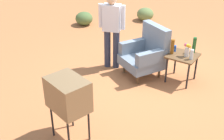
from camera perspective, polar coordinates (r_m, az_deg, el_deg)
ground_plane at (r=6.18m, az=6.86°, el=-1.29°), size 60.00×60.00×0.00m
armchair at (r=6.06m, az=6.78°, el=3.40°), size 1.03×1.04×1.06m
side_table at (r=5.93m, az=13.72°, el=2.15°), size 0.56×0.56×0.58m
tv_on_stand at (r=4.16m, az=-8.64°, el=-4.85°), size 0.69×0.58×1.03m
person_standing at (r=6.16m, az=-0.04°, el=8.47°), size 0.54×0.33×1.64m
bottle_wine_green at (r=6.00m, az=15.89°, el=4.74°), size 0.07×0.07×0.32m
soda_can_blue at (r=6.00m, az=12.23°, el=4.19°), size 0.07×0.07×0.12m
bottle_short_clear at (r=5.72m, az=15.44°, el=2.98°), size 0.06×0.06×0.20m
bottle_tall_amber at (r=5.84m, az=11.82°, el=4.51°), size 0.07×0.07×0.30m
flower_vase at (r=5.80m, az=14.60°, el=3.95°), size 0.15×0.10×0.27m
shrub_near at (r=9.06m, az=-5.52°, el=10.08°), size 0.53×0.53×0.41m
shrub_mid at (r=9.49m, az=6.57°, el=10.88°), size 0.53×0.53×0.41m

